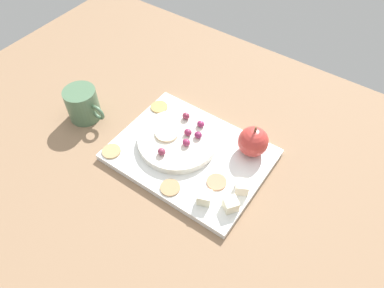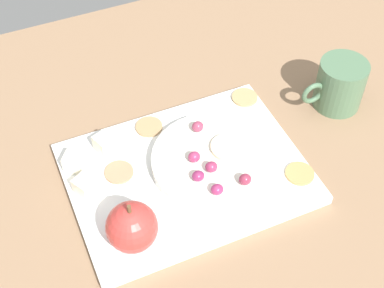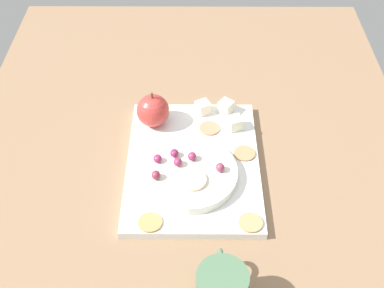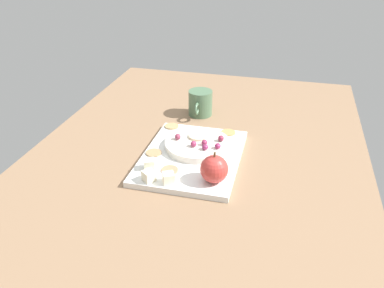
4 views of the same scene
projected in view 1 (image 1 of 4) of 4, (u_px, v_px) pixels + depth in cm
name	position (u px, v px, depth cm)	size (l,w,h in cm)	color
table	(178.00, 152.00, 84.88)	(130.79, 91.49, 3.38)	#896A4D
platter	(190.00, 155.00, 81.15)	(33.68, 25.33, 1.55)	white
serving_dish	(179.00, 141.00, 81.54)	(18.07, 18.07, 1.80)	white
apple_whole	(253.00, 142.00, 78.22)	(6.73, 6.73, 6.73)	#BC3732
apple_stem	(256.00, 129.00, 75.17)	(0.50, 0.50, 1.20)	brown
cheese_cube_0	(205.00, 197.00, 71.59)	(2.66, 2.66, 2.66)	#EDE9C4
cheese_cube_1	(242.00, 187.00, 73.19)	(2.66, 2.66, 2.66)	#F7E9CD
cheese_cube_2	(231.00, 204.00, 70.57)	(2.66, 2.66, 2.66)	#F6EFCC
cracker_0	(159.00, 107.00, 89.58)	(4.20, 4.20, 0.40)	tan
cracker_1	(217.00, 182.00, 75.28)	(4.20, 4.20, 0.40)	tan
cracker_2	(170.00, 188.00, 74.41)	(4.20, 4.20, 0.40)	tan
cracker_3	(111.00, 151.00, 80.54)	(4.20, 4.20, 0.40)	tan
grape_0	(201.00, 124.00, 82.69)	(1.78, 1.60, 1.46)	#912A57
grape_1	(162.00, 152.00, 77.36)	(1.78, 1.60, 1.65)	#903650
grape_2	(186.00, 116.00, 84.19)	(1.78, 1.60, 1.66)	maroon
grape_3	(188.00, 132.00, 80.99)	(1.78, 1.60, 1.56)	#8F2C4F
grape_4	(198.00, 135.00, 80.53)	(1.78, 1.60, 1.50)	#832652
grape_5	(186.00, 142.00, 79.06)	(1.78, 1.60, 1.60)	#992F56
apple_slice_0	(167.00, 133.00, 81.44)	(5.23, 5.23, 0.60)	beige
cup	(83.00, 104.00, 86.79)	(10.94, 7.74, 8.22)	#4C6E4F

